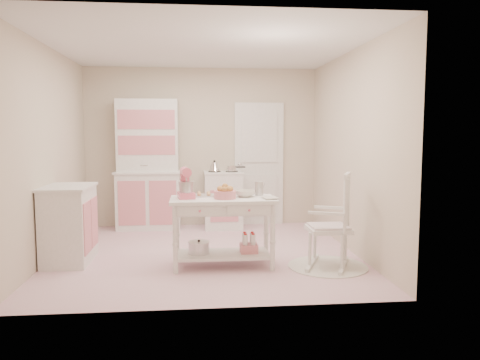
% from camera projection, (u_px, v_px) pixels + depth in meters
% --- Properties ---
extents(room_shell, '(3.84, 3.84, 2.62)m').
position_uv_depth(room_shell, '(204.00, 125.00, 5.85)').
color(room_shell, pink).
rests_on(room_shell, ground).
extents(door, '(0.82, 0.05, 2.04)m').
position_uv_depth(door, '(259.00, 164.00, 7.85)').
color(door, white).
rests_on(door, ground).
extents(hutch, '(1.06, 0.50, 2.08)m').
position_uv_depth(hutch, '(148.00, 164.00, 7.47)').
color(hutch, white).
rests_on(hutch, ground).
extents(stove, '(0.62, 0.57, 0.92)m').
position_uv_depth(stove, '(223.00, 200.00, 7.59)').
color(stove, white).
rests_on(stove, ground).
extents(base_cabinet, '(0.54, 0.84, 0.92)m').
position_uv_depth(base_cabinet, '(69.00, 224.00, 5.58)').
color(base_cabinet, white).
rests_on(base_cabinet, ground).
extents(lace_rug, '(0.92, 0.92, 0.01)m').
position_uv_depth(lace_rug, '(328.00, 266.00, 5.42)').
color(lace_rug, white).
rests_on(lace_rug, ground).
extents(rocking_chair, '(0.73, 0.85, 1.10)m').
position_uv_depth(rocking_chair, '(328.00, 220.00, 5.36)').
color(rocking_chair, white).
rests_on(rocking_chair, ground).
extents(work_table, '(1.20, 0.60, 0.80)m').
position_uv_depth(work_table, '(223.00, 232.00, 5.40)').
color(work_table, white).
rests_on(work_table, ground).
extents(stand_mixer, '(0.24, 0.31, 0.34)m').
position_uv_depth(stand_mixer, '(186.00, 184.00, 5.32)').
color(stand_mixer, '#F86885').
rests_on(stand_mixer, work_table).
extents(cookie_tray, '(0.34, 0.24, 0.02)m').
position_uv_depth(cookie_tray, '(209.00, 195.00, 5.53)').
color(cookie_tray, silver).
rests_on(cookie_tray, work_table).
extents(bread_basket, '(0.25, 0.25, 0.09)m').
position_uv_depth(bread_basket, '(225.00, 195.00, 5.31)').
color(bread_basket, pink).
rests_on(bread_basket, work_table).
extents(mixing_bowl, '(0.24, 0.24, 0.08)m').
position_uv_depth(mixing_bowl, '(245.00, 194.00, 5.46)').
color(mixing_bowl, silver).
rests_on(mixing_bowl, work_table).
extents(metal_pitcher, '(0.10, 0.10, 0.17)m').
position_uv_depth(metal_pitcher, '(259.00, 189.00, 5.56)').
color(metal_pitcher, silver).
rests_on(metal_pitcher, work_table).
extents(recipe_book, '(0.18, 0.23, 0.02)m').
position_uv_depth(recipe_book, '(263.00, 198.00, 5.29)').
color(recipe_book, silver).
rests_on(recipe_book, work_table).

